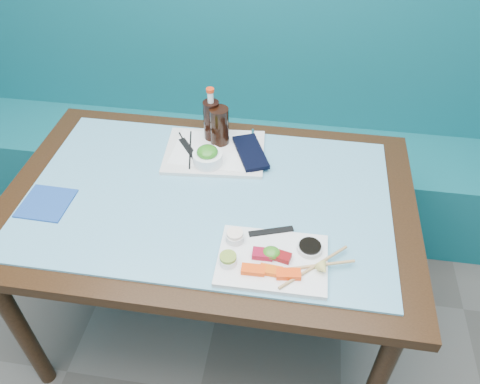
# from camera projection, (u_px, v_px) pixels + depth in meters

# --- Properties ---
(booth_bench) EXTENTS (3.00, 0.56, 1.17)m
(booth_bench) POSITION_uv_depth(u_px,v_px,m) (243.00, 140.00, 2.46)
(booth_bench) COLOR #105F67
(booth_bench) RESTS_ON ground
(dining_table) EXTENTS (1.40, 0.90, 0.75)m
(dining_table) POSITION_uv_depth(u_px,v_px,m) (209.00, 214.00, 1.65)
(dining_table) COLOR black
(dining_table) RESTS_ON ground
(glass_top) EXTENTS (1.22, 0.76, 0.01)m
(glass_top) POSITION_uv_depth(u_px,v_px,m) (208.00, 196.00, 1.59)
(glass_top) COLOR #5FA1BE
(glass_top) RESTS_ON dining_table
(sashimi_plate) EXTENTS (0.32, 0.23, 0.02)m
(sashimi_plate) POSITION_uv_depth(u_px,v_px,m) (272.00, 260.00, 1.37)
(sashimi_plate) COLOR white
(sashimi_plate) RESTS_ON glass_top
(salmon_left) EXTENTS (0.07, 0.03, 0.02)m
(salmon_left) POSITION_uv_depth(u_px,v_px,m) (253.00, 270.00, 1.32)
(salmon_left) COLOR #FF460A
(salmon_left) RESTS_ON sashimi_plate
(salmon_mid) EXTENTS (0.07, 0.04, 0.02)m
(salmon_mid) POSITION_uv_depth(u_px,v_px,m) (271.00, 271.00, 1.32)
(salmon_mid) COLOR #F85509
(salmon_mid) RESTS_ON sashimi_plate
(salmon_right) EXTENTS (0.07, 0.04, 0.02)m
(salmon_right) POSITION_uv_depth(u_px,v_px,m) (288.00, 274.00, 1.31)
(salmon_right) COLOR #FF3F0A
(salmon_right) RESTS_ON sashimi_plate
(tuna_left) EXTENTS (0.06, 0.04, 0.02)m
(tuna_left) POSITION_uv_depth(u_px,v_px,m) (263.00, 254.00, 1.36)
(tuna_left) COLOR maroon
(tuna_left) RESTS_ON sashimi_plate
(tuna_right) EXTENTS (0.06, 0.05, 0.02)m
(tuna_right) POSITION_uv_depth(u_px,v_px,m) (281.00, 256.00, 1.36)
(tuna_right) COLOR maroon
(tuna_right) RESTS_ON sashimi_plate
(seaweed_garnish) EXTENTS (0.07, 0.06, 0.03)m
(seaweed_garnish) POSITION_uv_depth(u_px,v_px,m) (271.00, 253.00, 1.36)
(seaweed_garnish) COLOR #357D1C
(seaweed_garnish) RESTS_ON sashimi_plate
(ramekin_wasabi) EXTENTS (0.06, 0.06, 0.02)m
(ramekin_wasabi) POSITION_uv_depth(u_px,v_px,m) (228.00, 260.00, 1.34)
(ramekin_wasabi) COLOR white
(ramekin_wasabi) RESTS_ON sashimi_plate
(wasabi_fill) EXTENTS (0.06, 0.06, 0.01)m
(wasabi_fill) POSITION_uv_depth(u_px,v_px,m) (228.00, 257.00, 1.33)
(wasabi_fill) COLOR olive
(wasabi_fill) RESTS_ON ramekin_wasabi
(ramekin_ginger) EXTENTS (0.06, 0.06, 0.02)m
(ramekin_ginger) POSITION_uv_depth(u_px,v_px,m) (235.00, 237.00, 1.41)
(ramekin_ginger) COLOR silver
(ramekin_ginger) RESTS_ON sashimi_plate
(ginger_fill) EXTENTS (0.06, 0.06, 0.01)m
(ginger_fill) POSITION_uv_depth(u_px,v_px,m) (235.00, 234.00, 1.39)
(ginger_fill) COLOR #FFE7D1
(ginger_fill) RESTS_ON ramekin_ginger
(soy_dish) EXTENTS (0.09, 0.09, 0.02)m
(soy_dish) POSITION_uv_depth(u_px,v_px,m) (310.00, 248.00, 1.38)
(soy_dish) COLOR silver
(soy_dish) RESTS_ON sashimi_plate
(soy_fill) EXTENTS (0.08, 0.08, 0.01)m
(soy_fill) POSITION_uv_depth(u_px,v_px,m) (310.00, 246.00, 1.37)
(soy_fill) COLOR black
(soy_fill) RESTS_ON soy_dish
(lemon_wedge) EXTENTS (0.05, 0.05, 0.04)m
(lemon_wedge) POSITION_uv_depth(u_px,v_px,m) (323.00, 269.00, 1.31)
(lemon_wedge) COLOR #D6CA65
(lemon_wedge) RESTS_ON sashimi_plate
(chopstick_sleeve) EXTENTS (0.14, 0.07, 0.00)m
(chopstick_sleeve) POSITION_uv_depth(u_px,v_px,m) (271.00, 231.00, 1.44)
(chopstick_sleeve) COLOR black
(chopstick_sleeve) RESTS_ON sashimi_plate
(wooden_chopstick_a) EXTENTS (0.25, 0.09, 0.01)m
(wooden_chopstick_a) POSITION_uv_depth(u_px,v_px,m) (310.00, 266.00, 1.33)
(wooden_chopstick_a) COLOR tan
(wooden_chopstick_a) RESTS_ON sashimi_plate
(wooden_chopstick_b) EXTENTS (0.19, 0.19, 0.01)m
(wooden_chopstick_b) POSITION_uv_depth(u_px,v_px,m) (314.00, 267.00, 1.33)
(wooden_chopstick_b) COLOR #AD8351
(wooden_chopstick_b) RESTS_ON sashimi_plate
(serving_tray) EXTENTS (0.39, 0.30, 0.01)m
(serving_tray) POSITION_uv_depth(u_px,v_px,m) (215.00, 152.00, 1.75)
(serving_tray) COLOR silver
(serving_tray) RESTS_ON glass_top
(paper_placemat) EXTENTS (0.31, 0.22, 0.00)m
(paper_placemat) POSITION_uv_depth(u_px,v_px,m) (215.00, 150.00, 1.74)
(paper_placemat) COLOR white
(paper_placemat) RESTS_ON serving_tray
(seaweed_bowl) EXTENTS (0.12, 0.12, 0.04)m
(seaweed_bowl) POSITION_uv_depth(u_px,v_px,m) (208.00, 158.00, 1.68)
(seaweed_bowl) COLOR white
(seaweed_bowl) RESTS_ON serving_tray
(seaweed_salad) EXTENTS (0.08, 0.08, 0.04)m
(seaweed_salad) POSITION_uv_depth(u_px,v_px,m) (207.00, 152.00, 1.66)
(seaweed_salad) COLOR #2B7B1C
(seaweed_salad) RESTS_ON seaweed_bowl
(cola_glass) EXTENTS (0.08, 0.08, 0.15)m
(cola_glass) POSITION_uv_depth(u_px,v_px,m) (219.00, 126.00, 1.73)
(cola_glass) COLOR black
(cola_glass) RESTS_ON serving_tray
(navy_pouch) EXTENTS (0.16, 0.22, 0.02)m
(navy_pouch) POSITION_uv_depth(u_px,v_px,m) (250.00, 152.00, 1.72)
(navy_pouch) COLOR black
(navy_pouch) RESTS_ON serving_tray
(fork) EXTENTS (0.02, 0.09, 0.01)m
(fork) POSITION_uv_depth(u_px,v_px,m) (253.00, 136.00, 1.80)
(fork) COLOR white
(fork) RESTS_ON serving_tray
(black_chopstick_a) EXTENTS (0.12, 0.20, 0.01)m
(black_chopstick_a) POSITION_uv_depth(u_px,v_px,m) (188.00, 149.00, 1.74)
(black_chopstick_a) COLOR black
(black_chopstick_a) RESTS_ON serving_tray
(black_chopstick_b) EXTENTS (0.05, 0.22, 0.01)m
(black_chopstick_b) POSITION_uv_depth(u_px,v_px,m) (190.00, 149.00, 1.74)
(black_chopstick_b) COLOR black
(black_chopstick_b) RESTS_ON serving_tray
(tray_sleeve) EXTENTS (0.11, 0.14, 0.00)m
(tray_sleeve) POSITION_uv_depth(u_px,v_px,m) (189.00, 149.00, 1.75)
(tray_sleeve) COLOR black
(tray_sleeve) RESTS_ON serving_tray
(cola_bottle_body) EXTENTS (0.07, 0.07, 0.17)m
(cola_bottle_body) POSITION_uv_depth(u_px,v_px,m) (212.00, 122.00, 1.75)
(cola_bottle_body) COLOR black
(cola_bottle_body) RESTS_ON glass_top
(cola_bottle_neck) EXTENTS (0.03, 0.03, 0.04)m
(cola_bottle_neck) POSITION_uv_depth(u_px,v_px,m) (210.00, 97.00, 1.68)
(cola_bottle_neck) COLOR white
(cola_bottle_neck) RESTS_ON cola_bottle_body
(cola_bottle_cap) EXTENTS (0.04, 0.04, 0.01)m
(cola_bottle_cap) POSITION_uv_depth(u_px,v_px,m) (210.00, 90.00, 1.66)
(cola_bottle_cap) COLOR red
(cola_bottle_cap) RESTS_ON cola_bottle_neck
(blue_napkin) EXTENTS (0.16, 0.16, 0.01)m
(blue_napkin) POSITION_uv_depth(u_px,v_px,m) (46.00, 203.00, 1.55)
(blue_napkin) COLOR navy
(blue_napkin) RESTS_ON glass_top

